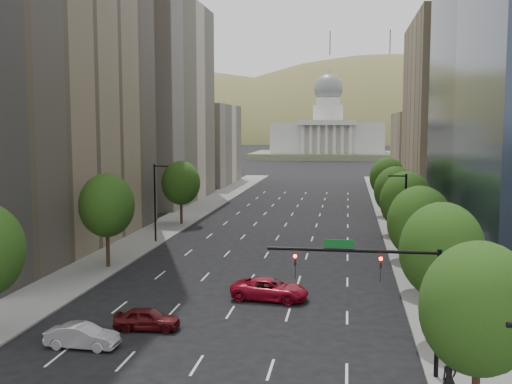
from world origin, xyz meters
The scene contains 22 objects.
sidewalk_left centered at (-15.50, 60.00, 0.07)m, with size 6.00×200.00×0.15m, color slate.
sidewalk_right centered at (15.50, 60.00, 0.07)m, with size 6.00×200.00×0.15m, color slate.
midrise_cream_left centered at (-25.00, 103.00, 17.50)m, with size 14.00×30.00×35.00m, color beige.
filler_left centered at (-25.00, 136.00, 9.00)m, with size 14.00×26.00×18.00m, color beige.
parking_tan_right centered at (25.00, 100.00, 15.00)m, with size 14.00×30.00×30.00m, color #8C7759.
filler_right centered at (25.00, 133.00, 8.00)m, with size 14.00×26.00×16.00m, color #8C7759.
tree_right_0 centered at (14.00, 25.00, 5.39)m, with size 5.20×5.20×8.39m.
tree_right_1 centered at (14.00, 36.00, 5.75)m, with size 5.20×5.20×8.75m.
tree_right_2 centered at (14.00, 48.00, 5.60)m, with size 5.20×5.20×8.61m.
tree_right_3 centered at (14.00, 60.00, 5.89)m, with size 5.20×5.20×8.89m.
tree_right_4 centered at (14.00, 74.00, 5.46)m, with size 5.20×5.20×8.46m.
tree_right_5 centered at (14.00, 90.00, 5.75)m, with size 5.20×5.20×8.75m.
tree_left_1 centered at (-14.00, 52.00, 5.96)m, with size 5.20×5.20×8.97m.
tree_left_2 centered at (-14.00, 78.00, 5.68)m, with size 5.20×5.20×8.68m.
streetlight_rn centered at (13.44, 55.00, 4.84)m, with size 1.70×0.20×9.00m.
streetlight_ln centered at (-13.44, 65.00, 4.84)m, with size 1.70×0.20×9.00m.
traffic_signal centered at (10.53, 30.00, 5.17)m, with size 9.12×0.40×7.38m.
capitol centered at (0.00, 249.71, 8.58)m, with size 60.00×40.00×35.20m.
foothills centered at (34.67, 599.39, -37.78)m, with size 720.00×413.00×263.00m.
car_maroon centered at (-4.69, 35.46, 0.74)m, with size 1.75×4.36×1.48m, color #470B0F.
car_silver centered at (-7.49, 31.68, 0.73)m, with size 1.54×4.43×1.46m, color #AAA9AF.
car_red_far centered at (2.41, 43.66, 0.83)m, with size 2.75×5.95×1.65m, color maroon.
Camera 1 is at (8.21, -2.60, 13.39)m, focal length 43.46 mm.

